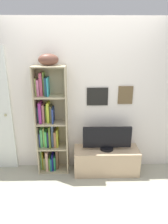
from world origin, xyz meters
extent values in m
cube|color=gray|center=(0.00, 0.00, -0.02)|extent=(5.20, 5.20, 0.04)
cube|color=silver|center=(0.00, 1.13, 1.23)|extent=(4.80, 0.06, 2.45)
cube|color=black|center=(0.22, 1.09, 1.27)|extent=(0.34, 0.02, 0.29)
cube|color=gray|center=(0.22, 1.09, 1.27)|extent=(0.29, 0.01, 0.24)
cube|color=brown|center=(0.67, 1.09, 1.29)|extent=(0.23, 0.02, 0.29)
cube|color=#C7B58B|center=(0.67, 1.09, 1.29)|extent=(0.18, 0.01, 0.24)
cube|color=tan|center=(-0.75, 0.96, 0.88)|extent=(0.02, 0.27, 1.77)
cube|color=tan|center=(-0.27, 0.96, 0.88)|extent=(0.02, 0.27, 1.77)
cube|color=tan|center=(-0.51, 1.10, 0.88)|extent=(0.50, 0.01, 1.77)
cube|color=tan|center=(-0.51, 0.96, 0.01)|extent=(0.46, 0.26, 0.02)
cube|color=tan|center=(-0.51, 0.96, 0.44)|extent=(0.46, 0.26, 0.02)
cube|color=tan|center=(-0.51, 0.96, 0.87)|extent=(0.46, 0.26, 0.02)
cube|color=tan|center=(-0.51, 0.96, 1.31)|extent=(0.46, 0.26, 0.02)
cube|color=tan|center=(-0.51, 0.96, 1.76)|extent=(0.46, 0.26, 0.02)
cube|color=#65964D|center=(-0.72, 1.01, 0.20)|extent=(0.02, 0.16, 0.36)
cube|color=olive|center=(-0.70, 1.01, 0.18)|extent=(0.02, 0.16, 0.32)
cube|color=#626B3A|center=(-0.67, 1.00, 0.14)|extent=(0.03, 0.19, 0.23)
cube|color=tan|center=(-0.62, 0.98, 0.19)|extent=(0.04, 0.21, 0.35)
cube|color=#70A933|center=(-0.58, 0.99, 0.14)|extent=(0.02, 0.20, 0.23)
cube|color=#165764|center=(-0.55, 0.98, 0.14)|extent=(0.03, 0.22, 0.23)
cube|color=#110F5C|center=(-0.53, 0.98, 0.17)|extent=(0.02, 0.21, 0.31)
cube|color=#237648|center=(-0.50, 0.99, 0.15)|extent=(0.03, 0.20, 0.25)
cube|color=brown|center=(-0.46, 1.02, 0.19)|extent=(0.04, 0.15, 0.34)
cube|color=#3E4AA8|center=(-0.72, 1.01, 0.57)|extent=(0.02, 0.16, 0.23)
cube|color=#55B363|center=(-0.69, 1.01, 0.61)|extent=(0.04, 0.17, 0.31)
cube|color=#A2CB5E|center=(-0.66, 1.02, 0.61)|extent=(0.02, 0.14, 0.32)
cube|color=#4AC059|center=(-0.62, 1.01, 0.59)|extent=(0.04, 0.17, 0.27)
cube|color=navy|center=(-0.58, 1.00, 0.58)|extent=(0.03, 0.17, 0.26)
cube|color=#4B621D|center=(-0.55, 0.98, 0.64)|extent=(0.03, 0.22, 0.37)
cube|color=slate|center=(-0.51, 1.01, 0.64)|extent=(0.04, 0.15, 0.37)
cube|color=#95613C|center=(-0.47, 1.00, 0.59)|extent=(0.04, 0.19, 0.27)
cube|color=olive|center=(-0.43, 1.00, 0.61)|extent=(0.03, 0.18, 0.31)
cube|color=#33595F|center=(-0.72, 1.01, 1.01)|extent=(0.03, 0.15, 0.24)
cube|color=#862879|center=(-0.68, 0.99, 1.05)|extent=(0.04, 0.21, 0.33)
cube|color=#A3685F|center=(-0.63, 1.00, 1.03)|extent=(0.04, 0.17, 0.29)
cube|color=#5B7625|center=(-0.60, 1.02, 1.02)|extent=(0.02, 0.14, 0.27)
cube|color=#AABC2E|center=(-0.56, 1.00, 1.05)|extent=(0.04, 0.18, 0.32)
cube|color=brown|center=(-0.52, 1.00, 1.02)|extent=(0.03, 0.17, 0.27)
cube|color=navy|center=(-0.49, 0.98, 1.00)|extent=(0.02, 0.22, 0.24)
cube|color=#A8C262|center=(-0.72, 1.02, 1.45)|extent=(0.02, 0.15, 0.26)
cube|color=#C6688F|center=(-0.69, 1.01, 1.44)|extent=(0.04, 0.17, 0.24)
cube|color=#B04861|center=(-0.64, 1.01, 1.49)|extent=(0.04, 0.15, 0.34)
cube|color=olive|center=(-0.61, 1.02, 1.49)|extent=(0.02, 0.14, 0.35)
cube|color=#1F3D4F|center=(-0.57, 1.00, 1.45)|extent=(0.04, 0.18, 0.28)
cube|color=teal|center=(-0.54, 0.99, 1.46)|extent=(0.02, 0.20, 0.28)
ellipsoid|color=brown|center=(-0.51, 0.96, 1.85)|extent=(0.30, 0.18, 0.17)
cube|color=tan|center=(0.37, 0.90, 0.21)|extent=(1.06, 0.40, 0.42)
cube|color=#877257|center=(0.37, 0.71, 0.21)|extent=(0.95, 0.01, 0.27)
cylinder|color=black|center=(0.37, 0.90, 0.44)|extent=(0.22, 0.22, 0.04)
cube|color=black|center=(0.37, 0.90, 0.64)|extent=(0.78, 0.04, 0.35)
cube|color=#B2D4F8|center=(0.37, 0.89, 0.64)|extent=(0.74, 0.01, 0.31)
sphere|color=tan|center=(-1.26, 1.03, 0.98)|extent=(0.04, 0.04, 0.04)
camera|label=1|loc=(-0.06, -2.09, 2.12)|focal=33.12mm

